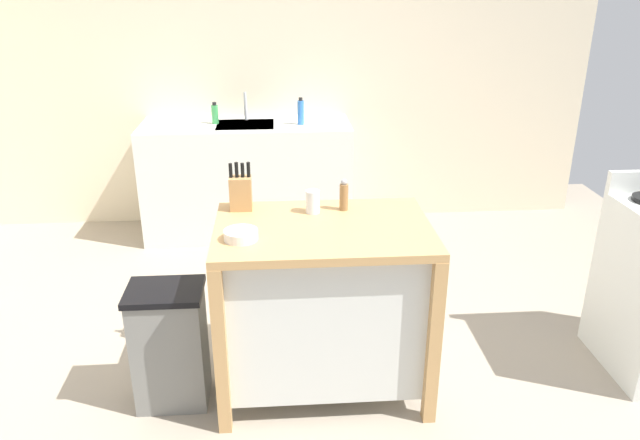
{
  "coord_description": "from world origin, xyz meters",
  "views": [
    {
      "loc": [
        -0.08,
        -2.64,
        2.01
      ],
      "look_at": [
        0.13,
        0.2,
        0.84
      ],
      "focal_mm": 34.12,
      "sensor_mm": 36.0,
      "label": 1
    }
  ],
  "objects": [
    {
      "name": "ground_plane",
      "position": [
        0.0,
        0.0,
        0.0
      ],
      "size": [
        6.05,
        6.05,
        0.0
      ],
      "primitive_type": "plane",
      "color": "gray",
      "rests_on": "ground"
    },
    {
      "name": "wall_back",
      "position": [
        0.0,
        2.4,
        1.3
      ],
      "size": [
        5.05,
        0.1,
        2.6
      ],
      "primitive_type": "cube",
      "color": "beige",
      "rests_on": "ground"
    },
    {
      "name": "kitchen_island",
      "position": [
        0.13,
        -0.0,
        0.5
      ],
      "size": [
        1.03,
        0.71,
        0.89
      ],
      "color": "tan",
      "rests_on": "ground"
    },
    {
      "name": "knife_block",
      "position": [
        -0.27,
        0.25,
        0.98
      ],
      "size": [
        0.11,
        0.09,
        0.25
      ],
      "color": "#AD7F4C",
      "rests_on": "kitchen_island"
    },
    {
      "name": "bowl_stoneware_deep",
      "position": [
        -0.25,
        -0.13,
        0.92
      ],
      "size": [
        0.15,
        0.15,
        0.05
      ],
      "color": "silver",
      "rests_on": "kitchen_island"
    },
    {
      "name": "drinking_cup",
      "position": [
        0.09,
        0.18,
        0.95
      ],
      "size": [
        0.07,
        0.07,
        0.12
      ],
      "color": "silver",
      "rests_on": "kitchen_island"
    },
    {
      "name": "pepper_grinder",
      "position": [
        0.25,
        0.2,
        0.97
      ],
      "size": [
        0.04,
        0.04,
        0.16
      ],
      "color": "olive",
      "rests_on": "kitchen_island"
    },
    {
      "name": "trash_bin",
      "position": [
        -0.63,
        -0.08,
        0.32
      ],
      "size": [
        0.36,
        0.28,
        0.63
      ],
      "color": "slate",
      "rests_on": "ground"
    },
    {
      "name": "sink_counter",
      "position": [
        -0.32,
        2.05,
        0.46
      ],
      "size": [
        1.63,
        0.6,
        0.91
      ],
      "color": "silver",
      "rests_on": "ground"
    },
    {
      "name": "sink_faucet",
      "position": [
        -0.32,
        2.19,
        1.02
      ],
      "size": [
        0.02,
        0.02,
        0.22
      ],
      "color": "#B7BCC1",
      "rests_on": "sink_counter"
    },
    {
      "name": "bottle_spray_cleaner",
      "position": [
        -0.55,
        2.07,
        0.99
      ],
      "size": [
        0.05,
        0.05,
        0.17
      ],
      "color": "green",
      "rests_on": "sink_counter"
    },
    {
      "name": "bottle_hand_soap",
      "position": [
        0.11,
        2.0,
        1.01
      ],
      "size": [
        0.05,
        0.05,
        0.21
      ],
      "color": "blue",
      "rests_on": "sink_counter"
    }
  ]
}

